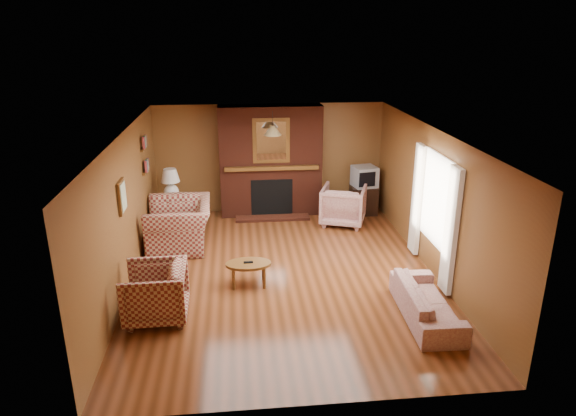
{
  "coord_description": "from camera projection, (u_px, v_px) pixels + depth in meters",
  "views": [
    {
      "loc": [
        -0.74,
        -7.82,
        3.96
      ],
      "look_at": [
        0.13,
        0.6,
        0.96
      ],
      "focal_mm": 32.0,
      "sensor_mm": 36.0,
      "label": 1
    }
  ],
  "objects": [
    {
      "name": "floral_sofa",
      "position": [
        427.0,
        302.0,
        7.32
      ],
      "size": [
        0.72,
        1.7,
        0.49
      ],
      "primitive_type": "imported",
      "rotation": [
        0.0,
        0.0,
        1.53
      ],
      "color": "#C5AF98",
      "rests_on": "floor"
    },
    {
      "name": "botanical_print",
      "position": [
        122.0,
        197.0,
        7.69
      ],
      "size": [
        0.05,
        0.4,
        0.5
      ],
      "color": "brown",
      "rests_on": "wall_left"
    },
    {
      "name": "plaid_armchair",
      "position": [
        155.0,
        293.0,
        7.26
      ],
      "size": [
        0.9,
        0.88,
        0.81
      ],
      "primitive_type": "imported",
      "rotation": [
        0.0,
        0.0,
        -1.55
      ],
      "color": "maroon",
      "rests_on": "floor"
    },
    {
      "name": "ceiling",
      "position": [
        284.0,
        133.0,
        7.92
      ],
      "size": [
        6.5,
        6.5,
        0.0
      ],
      "primitive_type": "plane",
      "rotation": [
        3.14,
        0.0,
        0.0
      ],
      "color": "silver",
      "rests_on": "wall_back"
    },
    {
      "name": "plaid_loveseat",
      "position": [
        179.0,
        225.0,
        9.64
      ],
      "size": [
        1.23,
        1.4,
        0.88
      ],
      "primitive_type": "imported",
      "rotation": [
        0.0,
        0.0,
        -1.53
      ],
      "color": "maroon",
      "rests_on": "floor"
    },
    {
      "name": "floral_armchair",
      "position": [
        343.0,
        205.0,
        10.79
      ],
      "size": [
        1.13,
        1.15,
        0.82
      ],
      "primitive_type": "imported",
      "rotation": [
        0.0,
        0.0,
        2.79
      ],
      "color": "#C5AF98",
      "rests_on": "floor"
    },
    {
      "name": "wall_left",
      "position": [
        126.0,
        212.0,
        8.08
      ],
      "size": [
        0.0,
        6.5,
        6.5
      ],
      "primitive_type": "plane",
      "rotation": [
        1.57,
        0.0,
        1.57
      ],
      "color": "brown",
      "rests_on": "floor"
    },
    {
      "name": "pendant_light",
      "position": [
        273.0,
        131.0,
        10.21
      ],
      "size": [
        0.36,
        0.36,
        0.48
      ],
      "color": "black",
      "rests_on": "ceiling"
    },
    {
      "name": "coffee_table",
      "position": [
        248.0,
        266.0,
        8.22
      ],
      "size": [
        0.73,
        0.45,
        0.41
      ],
      "color": "brown",
      "rests_on": "floor"
    },
    {
      "name": "floor",
      "position": [
        284.0,
        273.0,
        8.73
      ],
      "size": [
        6.5,
        6.5,
        0.0
      ],
      "primitive_type": "plane",
      "color": "#4E2710",
      "rests_on": "ground"
    },
    {
      "name": "wall_front",
      "position": [
        314.0,
        311.0,
        5.28
      ],
      "size": [
        6.5,
        0.0,
        6.5
      ],
      "primitive_type": "plane",
      "rotation": [
        -1.57,
        0.0,
        0.0
      ],
      "color": "brown",
      "rests_on": "floor"
    },
    {
      "name": "side_table",
      "position": [
        173.0,
        212.0,
        10.72
      ],
      "size": [
        0.47,
        0.47,
        0.59
      ],
      "primitive_type": "cube",
      "rotation": [
        0.0,
        0.0,
        0.05
      ],
      "color": "brown",
      "rests_on": "floor"
    },
    {
      "name": "fireplace",
      "position": [
        271.0,
        162.0,
        11.13
      ],
      "size": [
        2.2,
        0.82,
        2.4
      ],
      "color": "#4E1C11",
      "rests_on": "floor"
    },
    {
      "name": "table_lamp",
      "position": [
        171.0,
        182.0,
        10.5
      ],
      "size": [
        0.39,
        0.39,
        0.64
      ],
      "color": "white",
      "rests_on": "side_table"
    },
    {
      "name": "wall_right",
      "position": [
        432.0,
        201.0,
        8.57
      ],
      "size": [
        0.0,
        6.5,
        6.5
      ],
      "primitive_type": "plane",
      "rotation": [
        1.57,
        0.0,
        -1.57
      ],
      "color": "brown",
      "rests_on": "floor"
    },
    {
      "name": "tv_stand",
      "position": [
        363.0,
        200.0,
        11.45
      ],
      "size": [
        0.59,
        0.54,
        0.62
      ],
      "primitive_type": "cube",
      "rotation": [
        0.0,
        0.0,
        -0.04
      ],
      "color": "black",
      "rests_on": "floor"
    },
    {
      "name": "wall_back",
      "position": [
        270.0,
        158.0,
        11.37
      ],
      "size": [
        6.5,
        0.0,
        6.5
      ],
      "primitive_type": "plane",
      "rotation": [
        1.57,
        0.0,
        0.0
      ],
      "color": "brown",
      "rests_on": "floor"
    },
    {
      "name": "bookshelf",
      "position": [
        146.0,
        155.0,
        9.72
      ],
      "size": [
        0.09,
        0.55,
        0.71
      ],
      "color": "brown",
      "rests_on": "wall_left"
    },
    {
      "name": "window_right",
      "position": [
        434.0,
        210.0,
        8.4
      ],
      "size": [
        0.1,
        1.85,
        2.0
      ],
      "color": "beige",
      "rests_on": "wall_right"
    },
    {
      "name": "crt_tv",
      "position": [
        365.0,
        176.0,
        11.26
      ],
      "size": [
        0.57,
        0.57,
        0.45
      ],
      "color": "#9EA1A6",
      "rests_on": "tv_stand"
    }
  ]
}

